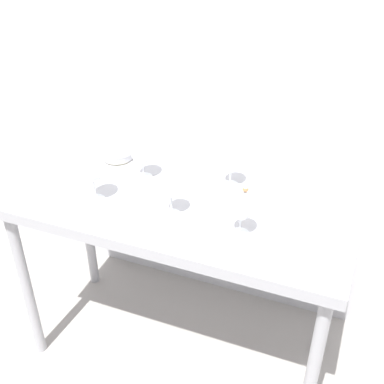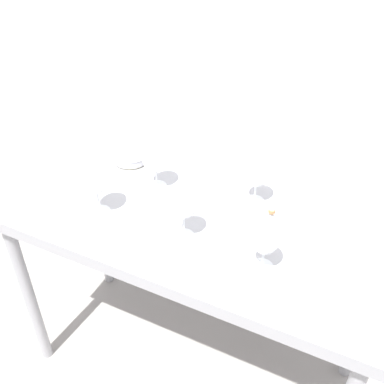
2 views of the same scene
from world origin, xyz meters
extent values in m
plane|color=gray|center=(0.00, 0.00, 0.00)|extent=(6.00, 6.00, 0.00)
cube|color=#BBBBC0|center=(0.00, 0.49, 1.30)|extent=(3.80, 0.04, 2.60)
cube|color=#A5A5AA|center=(0.00, 0.00, 0.88)|extent=(1.40, 0.64, 0.04)
cube|color=#A5A5AA|center=(0.00, -0.33, 0.88)|extent=(1.40, 0.01, 0.05)
cylinder|color=#A5A5AA|center=(-0.64, -0.26, 0.43)|extent=(0.05, 0.05, 0.86)
cylinder|color=#A5A5AA|center=(0.64, -0.26, 0.43)|extent=(0.05, 0.05, 0.86)
cylinder|color=#A5A5AA|center=(-0.64, 0.26, 0.43)|extent=(0.05, 0.05, 0.86)
cylinder|color=#A5A5AA|center=(0.64, 0.26, 0.43)|extent=(0.05, 0.05, 0.86)
cylinder|color=white|center=(-0.19, 0.08, 0.90)|extent=(0.08, 0.08, 0.00)
cylinder|color=white|center=(-0.19, 0.08, 0.94)|extent=(0.01, 0.01, 0.08)
sphere|color=white|center=(-0.19, 0.08, 1.02)|extent=(0.09, 0.09, 0.09)
cylinder|color=maroon|center=(-0.19, 0.08, 1.01)|extent=(0.07, 0.07, 0.02)
cylinder|color=white|center=(-0.30, -0.13, 0.90)|extent=(0.07, 0.07, 0.00)
cylinder|color=white|center=(-0.30, -0.13, 0.95)|extent=(0.01, 0.01, 0.09)
sphere|color=white|center=(-0.30, -0.13, 1.04)|extent=(0.09, 0.09, 0.09)
cylinder|color=maroon|center=(-0.30, -0.13, 1.02)|extent=(0.07, 0.07, 0.03)
cylinder|color=white|center=(0.02, -0.11, 0.90)|extent=(0.07, 0.07, 0.00)
cylinder|color=white|center=(0.02, -0.11, 0.95)|extent=(0.01, 0.01, 0.09)
sphere|color=white|center=(0.02, -0.11, 1.03)|extent=(0.08, 0.08, 0.08)
cylinder|color=maroon|center=(0.02, -0.11, 1.01)|extent=(0.06, 0.06, 0.03)
cylinder|color=white|center=(0.16, 0.16, 0.90)|extent=(0.07, 0.07, 0.00)
cylinder|color=white|center=(0.16, 0.16, 0.94)|extent=(0.01, 0.01, 0.08)
sphere|color=white|center=(0.16, 0.16, 1.02)|extent=(0.09, 0.09, 0.09)
cylinder|color=maroon|center=(0.16, 0.16, 1.01)|extent=(0.06, 0.06, 0.03)
cylinder|color=white|center=(0.30, -0.14, 0.90)|extent=(0.07, 0.07, 0.00)
cylinder|color=white|center=(0.30, -0.14, 0.94)|extent=(0.01, 0.01, 0.08)
sphere|color=white|center=(0.30, -0.14, 1.02)|extent=(0.09, 0.09, 0.09)
cylinder|color=maroon|center=(0.30, -0.14, 1.00)|extent=(0.06, 0.06, 0.02)
cube|color=white|center=(0.45, 0.14, 0.90)|extent=(0.15, 0.27, 0.00)
cylinder|color=#DBCC66|center=(-0.37, 0.19, 0.90)|extent=(0.12, 0.12, 0.01)
cylinder|color=#B7B7BC|center=(-0.37, 0.19, 0.92)|extent=(0.14, 0.14, 0.03)
torus|color=#B7B7BC|center=(-0.37, 0.19, 0.94)|extent=(0.14, 0.14, 0.01)
cone|color=#BEBEBE|center=(0.26, 0.04, 0.94)|extent=(0.11, 0.11, 0.07)
cylinder|color=#C17F4C|center=(0.26, 0.04, 0.98)|extent=(0.02, 0.02, 0.01)
cone|color=#BEBEBE|center=(0.26, 0.04, 1.00)|extent=(0.02, 0.02, 0.04)
camera|label=1|loc=(0.66, -1.53, 2.05)|focal=47.60mm
camera|label=2|loc=(0.53, -1.11, 1.94)|focal=43.44mm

